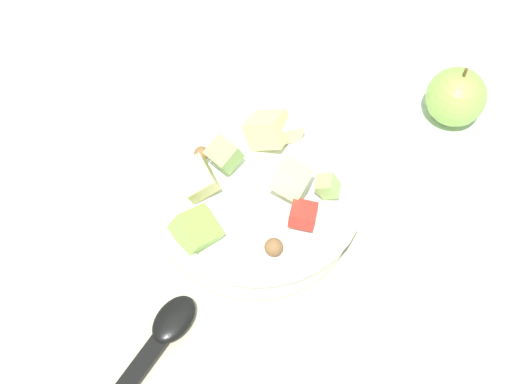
% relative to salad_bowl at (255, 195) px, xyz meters
% --- Properties ---
extents(ground_plane, '(2.40, 2.40, 0.00)m').
position_rel_salad_bowl_xyz_m(ground_plane, '(0.01, -0.01, -0.04)').
color(ground_plane, silver).
extents(placemat, '(0.42, 0.33, 0.01)m').
position_rel_salad_bowl_xyz_m(placemat, '(0.01, -0.01, -0.04)').
color(placemat, '#BCB299').
rests_on(placemat, ground_plane).
extents(salad_bowl, '(0.23, 0.23, 0.10)m').
position_rel_salad_bowl_xyz_m(salad_bowl, '(0.00, 0.00, 0.00)').
color(salad_bowl, white).
rests_on(salad_bowl, placemat).
extents(serving_spoon, '(0.18, 0.12, 0.01)m').
position_rel_salad_bowl_xyz_m(serving_spoon, '(0.16, -0.09, -0.03)').
color(serving_spoon, black).
rests_on(serving_spoon, placemat).
extents(whole_apple, '(0.07, 0.07, 0.08)m').
position_rel_salad_bowl_xyz_m(whole_apple, '(-0.15, 0.23, -0.00)').
color(whole_apple, '#8CB74C').
rests_on(whole_apple, ground_plane).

